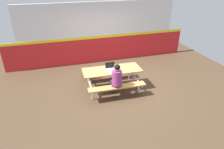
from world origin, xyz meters
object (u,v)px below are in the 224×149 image
laptop_silver (110,68)px  backpack_dark (89,74)px  picnic_table_main (112,74)px  student_nearer (116,78)px

laptop_silver → backpack_dark: (-0.58, 0.90, -0.57)m
picnic_table_main → student_nearer: size_ratio=1.63×
laptop_silver → backpack_dark: 1.21m
picnic_table_main → laptop_silver: bearing=136.8°
laptop_silver → backpack_dark: laptop_silver is taller
backpack_dark → student_nearer: bearing=-68.4°
picnic_table_main → student_nearer: (-0.03, -0.56, 0.13)m
student_nearer → picnic_table_main: bearing=87.0°
student_nearer → laptop_silver: (-0.01, 0.59, 0.08)m
student_nearer → backpack_dark: size_ratio=2.74×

